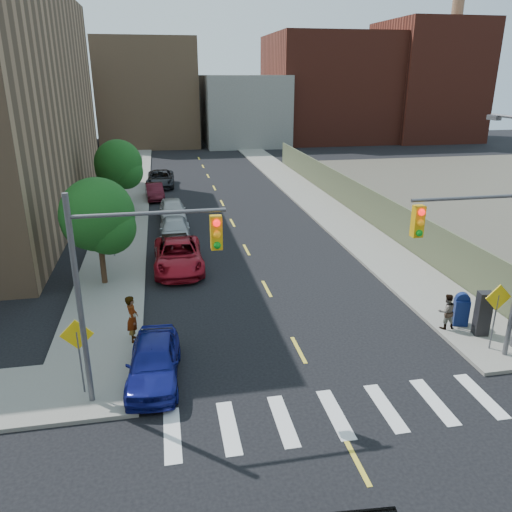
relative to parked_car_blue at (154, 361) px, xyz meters
name	(u,v)px	position (x,y,z in m)	size (l,w,h in m)	color
sidewalk_nw	(132,183)	(-2.25, 34.50, -0.67)	(3.50, 73.00, 0.15)	gray
sidewalk_ne	(285,177)	(13.25, 34.50, -0.67)	(3.50, 73.00, 0.15)	gray
fence_north	(349,194)	(15.10, 21.00, 0.51)	(0.12, 44.00, 2.50)	#5B5D41
bg_bldg_west	(34,105)	(-16.50, 63.00, 5.26)	(14.00, 18.00, 12.00)	#592319
bg_bldg_midwest	(148,93)	(-0.50, 65.00, 6.76)	(14.00, 16.00, 15.00)	#8C6B4C
bg_bldg_center	(242,110)	(13.50, 63.00, 4.26)	(12.00, 16.00, 10.00)	gray
bg_bldg_east	(327,88)	(27.50, 65.00, 7.26)	(18.00, 18.00, 16.00)	#592319
bg_bldg_fareast	(426,82)	(43.50, 63.00, 8.26)	(14.00, 16.00, 18.00)	#592319
smokestack	(453,48)	(47.50, 63.00, 13.26)	(1.80, 1.80, 28.00)	#8C6B4C
signal_nw	(128,272)	(-0.48, -1.00, 3.79)	(4.59, 0.30, 7.00)	#59595E
signal_ne	(487,247)	(11.48, -1.00, 3.79)	(4.59, 0.30, 7.00)	#59595E
warn_sign_nw	(78,343)	(-2.30, -0.50, 1.25)	(1.06, 0.06, 2.83)	#59595E
warn_sign_ne	(497,305)	(12.70, -0.50, 1.25)	(1.06, 0.06, 2.83)	#59595E
warn_sign_midwest	(112,225)	(-2.30, 13.00, 1.25)	(1.06, 0.06, 2.83)	#59595E
tree_west_near	(98,219)	(-2.50, 9.05, 2.74)	(3.66, 3.64, 5.52)	#332114
tree_west_far	(119,166)	(-2.50, 24.05, 2.74)	(3.66, 3.64, 5.52)	#332114
parked_car_blue	(154,361)	(0.00, 0.00, 0.00)	(1.75, 4.36, 1.48)	navy
parked_car_black	(176,249)	(1.20, 11.98, -0.06)	(1.45, 4.15, 1.37)	black
parked_car_red	(178,255)	(1.30, 10.58, 0.04)	(2.60, 5.65, 1.57)	maroon
parked_car_silver	(175,230)	(1.30, 15.79, -0.06)	(1.90, 4.68, 1.36)	#A9ACB0
parked_car_white	(172,210)	(1.30, 20.56, 0.04)	(1.85, 4.61, 1.57)	#B8B8B8
parked_car_maroon	(155,191)	(0.00, 27.51, -0.08)	(1.41, 4.05, 1.33)	#430D16
parked_car_grey	(160,179)	(0.55, 32.66, 0.01)	(2.50, 5.41, 1.50)	black
mailbox	(461,309)	(12.66, 1.51, 0.11)	(0.70, 0.61, 1.45)	navy
payphone	(483,314)	(13.01, 0.59, 0.33)	(0.55, 0.45, 1.85)	black
pedestrian_west	(132,319)	(-0.80, 2.70, 0.37)	(0.70, 0.46, 1.92)	gray
pedestrian_east	(447,311)	(11.88, 1.33, 0.17)	(0.74, 0.58, 1.53)	gray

